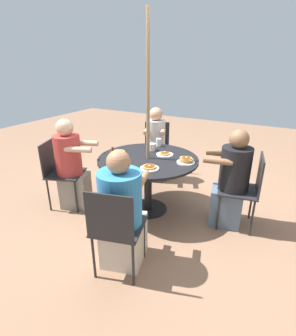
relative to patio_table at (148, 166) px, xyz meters
name	(u,v)px	position (x,y,z in m)	size (l,w,h in m)	color
ground_plane	(148,209)	(0.00, 0.00, -0.63)	(12.00, 12.00, 0.00)	#8C664C
patio_table	(148,166)	(0.00, 0.00, 0.00)	(1.26, 1.26, 0.74)	black
umbrella_pole	(148,122)	(0.00, 0.00, 0.57)	(0.04, 0.04, 2.39)	#846B4C
patio_chair_north	(156,145)	(-1.11, -0.45, -0.10)	(0.57, 0.57, 0.91)	#232326
diner_north	(155,147)	(-0.95, -0.38, -0.07)	(0.51, 0.44, 1.19)	#3D3D42
patio_chair_east	(59,169)	(0.45, -1.11, -0.10)	(0.57, 0.57, 0.91)	#232326
diner_east	(71,168)	(0.38, -0.95, -0.07)	(0.49, 0.58, 1.21)	gray
patio_chair_south	(115,226)	(1.15, 0.31, -0.10)	(0.54, 0.54, 0.91)	#232326
diner_south	(122,215)	(0.98, 0.26, -0.10)	(0.57, 0.49, 1.18)	beige
patio_chair_west	(246,186)	(-0.22, 1.18, -0.10)	(0.51, 0.51, 0.91)	#232326
diner_west	(231,183)	(-0.18, 1.00, -0.08)	(0.42, 0.55, 1.19)	slate
pancake_plate_a	(149,168)	(0.31, 0.19, 0.12)	(0.22, 0.22, 0.05)	white
pancake_plate_b	(118,154)	(0.10, -0.38, 0.13)	(0.22, 0.22, 0.07)	white
pancake_plate_c	(165,154)	(-0.20, 0.14, 0.12)	(0.22, 0.22, 0.05)	white
pancake_plate_d	(186,161)	(-0.07, 0.48, 0.14)	(0.22, 0.22, 0.08)	white
syrup_bottle	(113,155)	(0.26, -0.35, 0.17)	(0.09, 0.07, 0.16)	#602D0F
coffee_cup	(152,147)	(-0.30, -0.10, 0.16)	(0.09, 0.09, 0.10)	beige
drinking_glass_a	(159,142)	(-0.50, -0.10, 0.16)	(0.07, 0.07, 0.11)	silver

